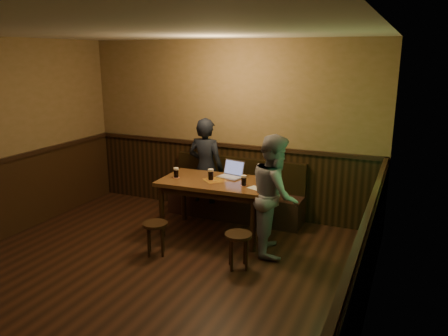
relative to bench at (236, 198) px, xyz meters
name	(u,v)px	position (x,y,z in m)	size (l,w,h in m)	color
room	(126,186)	(-0.24, -2.53, 0.89)	(5.04, 6.04, 2.84)	black
bench	(236,198)	(0.00, 0.00, 0.00)	(2.20, 0.50, 0.95)	black
pub_table	(215,188)	(0.00, -0.78, 0.41)	(1.58, 0.95, 0.83)	#582F19
stool_left	(155,229)	(-0.44, -1.69, 0.04)	(0.41, 0.41, 0.44)	black
stool_right	(238,240)	(0.69, -1.61, 0.05)	(0.42, 0.42, 0.45)	black
pint_left	(176,173)	(-0.57, -0.89, 0.59)	(0.10, 0.10, 0.15)	#AC2E15
pint_mid	(211,174)	(-0.06, -0.79, 0.60)	(0.10, 0.10, 0.16)	#AC2E15
pint_right	(244,181)	(0.47, -0.87, 0.59)	(0.09, 0.09, 0.15)	#AC2E15
laptop	(232,173)	(0.15, -0.53, 0.58)	(0.39, 0.33, 0.24)	silver
menu	(256,188)	(0.67, -0.92, 0.52)	(0.22, 0.15, 0.00)	silver
person_suit	(206,169)	(-0.43, -0.20, 0.50)	(0.59, 0.39, 1.62)	black
person_grey	(275,194)	(0.94, -0.97, 0.48)	(0.77, 0.60, 1.59)	gray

